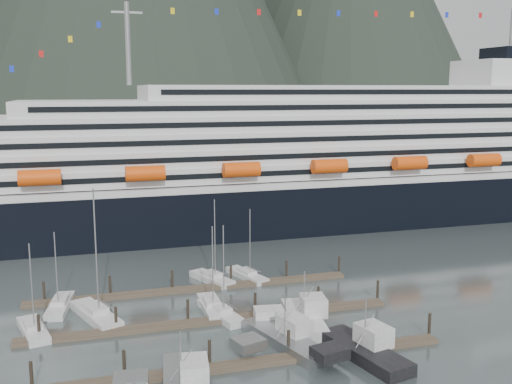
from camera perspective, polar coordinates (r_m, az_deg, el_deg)
ground at (r=77.05m, az=0.09°, el=-12.73°), size 1600.00×1600.00×0.00m
cruise_ship at (r=134.23m, az=5.60°, el=2.24°), size 210.00×30.40×50.30m
dock_near at (r=66.96m, az=-1.56°, el=-16.07°), size 48.18×2.28×3.20m
dock_mid at (r=78.53m, az=-4.09°, el=-12.07°), size 48.18×2.28×3.20m
dock_far at (r=90.48m, az=-5.92°, el=-9.10°), size 48.18×2.28×3.20m
sailboat_a at (r=79.72m, az=-20.44°, el=-12.27°), size 4.54×9.04×11.98m
sailboat_b at (r=82.24m, az=-15.02°, el=-11.24°), size 6.66×11.69×17.90m
sailboat_c at (r=82.49m, az=-4.22°, el=-10.90°), size 2.79×9.52×12.30m
sailboat_d at (r=80.55m, az=-3.39°, el=-11.42°), size 4.58×10.31×12.83m
sailboat_e at (r=86.95m, az=-18.18°, el=-10.29°), size 3.93×9.73×11.36m
sailboat_f at (r=94.09m, az=-4.21°, el=-8.26°), size 5.85×9.17×13.54m
sailboat_g at (r=95.60m, az=-0.88°, el=-7.96°), size 4.99×9.44×11.65m
trawler_a at (r=62.11m, az=-7.27°, el=-17.72°), size 9.52×13.10×7.00m
trawler_c at (r=71.65m, az=2.67°, el=-13.78°), size 10.37×13.75×6.79m
trawler_d at (r=69.62m, az=10.19°, el=-14.60°), size 9.88×13.03×7.47m
trawler_e at (r=77.66m, az=4.49°, el=-11.82°), size 9.39×12.30×7.71m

